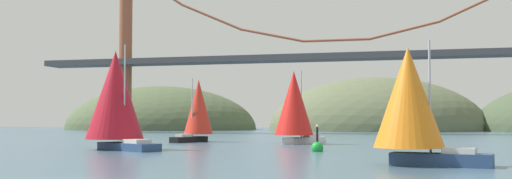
{
  "coord_description": "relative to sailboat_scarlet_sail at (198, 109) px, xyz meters",
  "views": [
    {
      "loc": [
        15.01,
        -24.15,
        2.84
      ],
      "look_at": [
        0.0,
        32.83,
        5.75
      ],
      "focal_mm": 42.55,
      "sensor_mm": 36.0,
      "label": 1
    }
  ],
  "objects": [
    {
      "name": "headland_center",
      "position": [
        16.74,
        86.62,
        -4.2
      ],
      "size": [
        55.62,
        44.0,
        27.37
      ],
      "primitive_type": "ellipsoid",
      "color": "#5B6647",
      "rests_on": "ground_plane"
    },
    {
      "name": "sailboat_red_spinnaker",
      "position": [
        13.23,
        -3.72,
        0.3
      ],
      "size": [
        5.98,
        8.26,
        8.6
      ],
      "color": "white",
      "rests_on": "ground_plane"
    },
    {
      "name": "sailboat_orange_sail",
      "position": [
        26.46,
        -33.75,
        -0.22
      ],
      "size": [
        7.5,
        5.1,
        7.71
      ],
      "color": "navy",
      "rests_on": "ground_plane"
    },
    {
      "name": "sailboat_crimson_sail",
      "position": [
        -0.65,
        -20.59,
        0.75
      ],
      "size": [
        9.51,
        7.75,
        9.81
      ],
      "color": "navy",
      "rests_on": "ground_plane"
    },
    {
      "name": "suspension_bridge",
      "position": [
        11.74,
        46.62,
        12.12
      ],
      "size": [
        127.29,
        6.0,
        35.96
      ],
      "color": "brown",
      "rests_on": "ground_plane"
    },
    {
      "name": "headland_left",
      "position": [
        -43.26,
        86.62,
        -4.2
      ],
      "size": [
        55.06,
        44.0,
        24.41
      ],
      "primitive_type": "ellipsoid",
      "color": "#4C5B3D",
      "rests_on": "ground_plane"
    },
    {
      "name": "sailboat_scarlet_sail",
      "position": [
        0.0,
        0.0,
        0.0
      ],
      "size": [
        4.72,
        7.01,
        8.01
      ],
      "color": "black",
      "rests_on": "ground_plane"
    },
    {
      "name": "channel_buoy",
      "position": [
        18.26,
        -18.94,
        -3.83
      ],
      "size": [
        1.1,
        1.1,
        2.64
      ],
      "color": "green",
      "rests_on": "ground_plane"
    }
  ]
}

